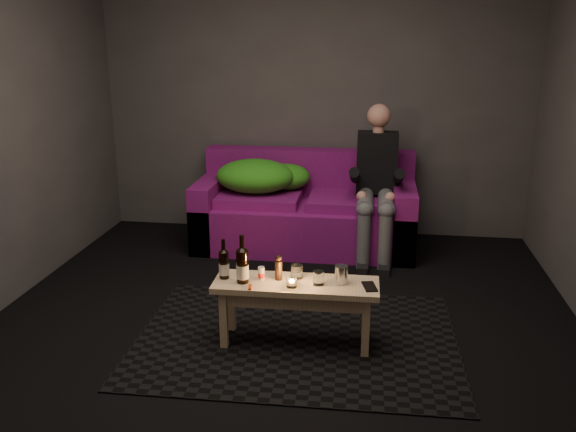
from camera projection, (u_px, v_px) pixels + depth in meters
name	position (u px, v px, depth m)	size (l,w,h in m)	color
floor	(278.00, 338.00, 3.92)	(4.50, 4.50, 0.00)	black
room	(288.00, 72.00, 3.88)	(4.50, 4.50, 4.50)	silver
rug	(297.00, 338.00, 3.91)	(2.03, 1.48, 0.01)	black
sofa	(306.00, 213.00, 5.56)	(1.94, 0.87, 0.83)	#720F60
green_blanket	(261.00, 176.00, 5.51)	(0.85, 0.58, 0.29)	#298B19
person	(376.00, 180.00, 5.21)	(0.35, 0.81, 1.30)	black
coffee_table	(296.00, 293.00, 3.76)	(1.02, 0.34, 0.42)	tan
beer_bottle_a	(224.00, 264.00, 3.78)	(0.06, 0.06, 0.26)	black
beer_bottle_b	(242.00, 265.00, 3.71)	(0.08, 0.08, 0.31)	black
salt_shaker	(261.00, 273.00, 3.77)	(0.04, 0.04, 0.08)	silver
pepper_mill	(279.00, 270.00, 3.76)	(0.04, 0.04, 0.12)	black
tumbler_back	(297.00, 272.00, 3.79)	(0.07, 0.07, 0.09)	white
tealight	(292.00, 283.00, 3.67)	(0.07, 0.07, 0.05)	white
tumbler_front	(319.00, 278.00, 3.70)	(0.07, 0.07, 0.08)	white
steel_cup	(341.00, 274.00, 3.71)	(0.08, 0.08, 0.11)	#B9BBC0
smartphone	(370.00, 287.00, 3.67)	(0.07, 0.15, 0.01)	black
red_lighter	(250.00, 287.00, 3.66)	(0.02, 0.07, 0.01)	red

